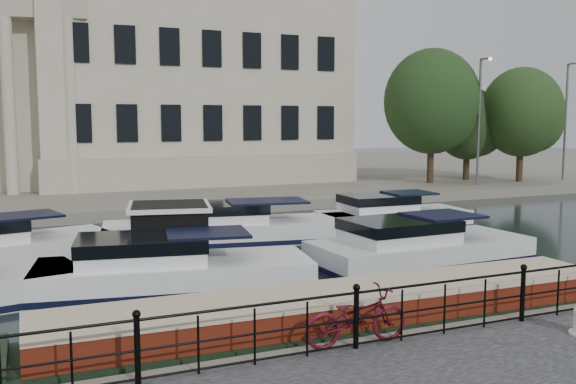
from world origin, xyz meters
name	(u,v)px	position (x,y,z in m)	size (l,w,h in m)	color
ground_plane	(304,339)	(0.00, 0.00, 0.00)	(160.00, 160.00, 0.00)	black
far_bank	(89,178)	(0.00, 39.00, 0.28)	(120.00, 42.00, 0.55)	#6B665B
railing	(356,314)	(0.00, -2.25, 1.20)	(24.14, 0.14, 1.22)	black
civic_building	(78,86)	(-1.00, 34.71, 7.04)	(53.55, 31.84, 16.85)	#ADA38C
lamp_posts	(525,119)	(26.00, 20.70, 4.80)	(8.24, 1.55, 8.07)	#59595B
bicycle	(356,317)	(0.09, -2.10, 1.09)	(0.72, 2.07, 1.09)	#4C0D19
narrowboat	(344,328)	(0.63, -0.64, 0.37)	(15.87, 2.45, 1.58)	black
harbour_hut	(170,241)	(-1.16, 7.50, 0.95)	(3.96, 3.53, 2.22)	#6B665B
cabin_cruisers	(194,253)	(-0.20, 8.14, 0.37)	(26.81, 10.52, 1.99)	silver
trees	(471,112)	(22.99, 22.49, 5.24)	(12.12, 7.53, 8.88)	black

